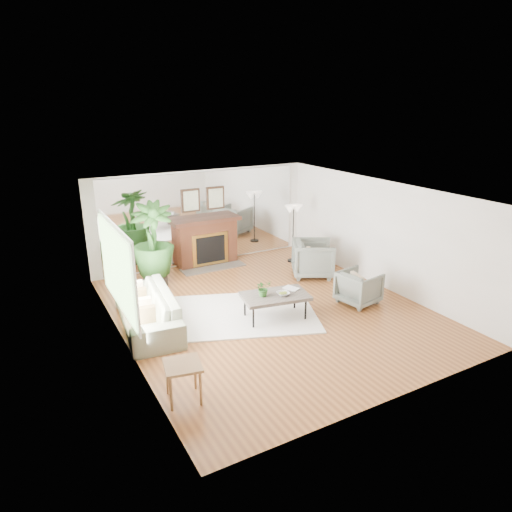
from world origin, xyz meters
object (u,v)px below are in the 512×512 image
floor_lamp (294,214)px  fireplace (207,241)px  sofa (147,309)px  armchair_back (313,258)px  side_table (183,370)px  potted_ficus (153,242)px  coffee_table (275,297)px  armchair_front (359,287)px

floor_lamp → fireplace: bearing=157.2°
fireplace → floor_lamp: bearing=-22.8°
sofa → floor_lamp: floor_lamp is taller
armchair_back → side_table: (-4.63, -3.22, 0.05)m
potted_ficus → armchair_back: bearing=-19.1°
coffee_table → sofa: sofa is taller
fireplace → sofa: fireplace is taller
armchair_back → potted_ficus: size_ratio=0.49×
fireplace → potted_ficus: size_ratio=1.02×
side_table → coffee_table: bearing=32.4°
potted_ficus → floor_lamp: 3.83m
fireplace → armchair_front: fireplace is taller
armchair_front → side_table: size_ratio=1.29×
side_table → floor_lamp: 6.53m
coffee_table → side_table: bearing=-147.6°
floor_lamp → armchair_front: bearing=-94.9°
armchair_front → potted_ficus: potted_ficus is taller
armchair_back → armchair_front: 1.84m
side_table → floor_lamp: (4.78, 4.37, 0.84)m
coffee_table → floor_lamp: (2.24, 2.76, 0.86)m
coffee_table → sofa: bearing=158.4°
sofa → potted_ficus: size_ratio=1.21×
potted_ficus → floor_lamp: size_ratio=1.28×
fireplace → floor_lamp: size_ratio=1.31×
sofa → armchair_back: bearing=104.7°
armchair_front → potted_ficus: size_ratio=0.39×
coffee_table → floor_lamp: floor_lamp is taller
coffee_table → floor_lamp: 3.66m
side_table → potted_ficus: size_ratio=0.31×
armchair_front → floor_lamp: bearing=-14.6°
coffee_table → armchair_front: size_ratio=1.81×
coffee_table → side_table: size_ratio=2.33×
fireplace → armchair_back: 2.86m
potted_ficus → fireplace: bearing=24.6°
sofa → side_table: size_ratio=3.96×
coffee_table → potted_ficus: potted_ficus is taller
armchair_back → coffee_table: bearing=156.4°
coffee_table → armchair_front: armchair_front is taller
armchair_front → floor_lamp: (0.25, 2.98, 0.98)m
sofa → potted_ficus: (0.76, 1.95, 0.72)m
armchair_front → floor_lamp: 3.15m
sofa → armchair_front: (4.33, -1.15, 0.01)m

